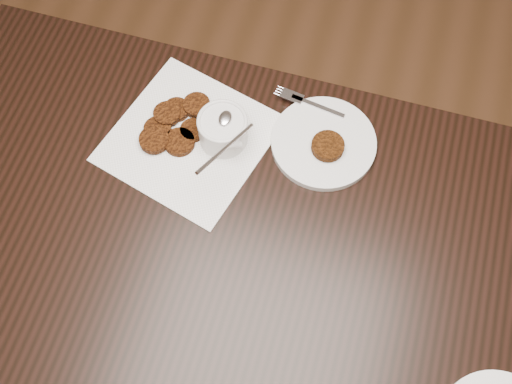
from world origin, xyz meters
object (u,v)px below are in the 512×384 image
plate_with_patty (324,141)px  table (222,295)px  napkin (189,139)px  sauce_ramekin (222,120)px

plate_with_patty → table: bearing=-120.0°
napkin → plate_with_patty: plate_with_patty is taller
sauce_ramekin → plate_with_patty: 0.21m
table → napkin: (-0.11, 0.20, 0.38)m
table → sauce_ramekin: sauce_ramekin is taller
sauce_ramekin → plate_with_patty: bearing=12.7°
table → plate_with_patty: plate_with_patty is taller
sauce_ramekin → plate_with_patty: (0.20, 0.04, -0.06)m
napkin → sauce_ramekin: bearing=17.5°
sauce_ramekin → table: bearing=-78.0°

